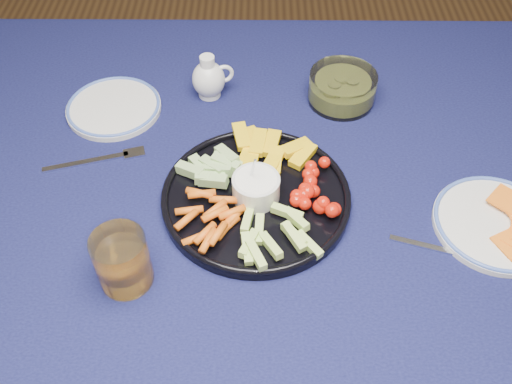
{
  "coord_description": "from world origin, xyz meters",
  "views": [
    {
      "loc": [
        -0.03,
        -0.68,
        1.5
      ],
      "look_at": [
        -0.03,
        -0.04,
        0.77
      ],
      "focal_mm": 40.0,
      "sensor_mm": 36.0,
      "label": 1
    }
  ],
  "objects_px": {
    "juice_tumbler": "(123,263)",
    "side_plate_extra": "(114,107)",
    "dining_table": "(274,216)",
    "creamer_pitcher": "(209,79)",
    "pickle_bowl": "(342,89)",
    "cheese_plate": "(497,222)",
    "crudite_platter": "(255,194)"
  },
  "relations": [
    {
      "from": "creamer_pitcher",
      "to": "side_plate_extra",
      "type": "xyz_separation_m",
      "value": [
        -0.19,
        -0.05,
        -0.03
      ]
    },
    {
      "from": "pickle_bowl",
      "to": "side_plate_extra",
      "type": "distance_m",
      "value": 0.46
    },
    {
      "from": "creamer_pitcher",
      "to": "juice_tumbler",
      "type": "xyz_separation_m",
      "value": [
        -0.1,
        -0.45,
        0.0
      ]
    },
    {
      "from": "crudite_platter",
      "to": "juice_tumbler",
      "type": "height_order",
      "value": "crudite_platter"
    },
    {
      "from": "pickle_bowl",
      "to": "side_plate_extra",
      "type": "bearing_deg",
      "value": -175.57
    },
    {
      "from": "creamer_pitcher",
      "to": "pickle_bowl",
      "type": "height_order",
      "value": "creamer_pitcher"
    },
    {
      "from": "cheese_plate",
      "to": "crudite_platter",
      "type": "bearing_deg",
      "value": 172.68
    },
    {
      "from": "creamer_pitcher",
      "to": "juice_tumbler",
      "type": "bearing_deg",
      "value": -102.61
    },
    {
      "from": "dining_table",
      "to": "cheese_plate",
      "type": "xyz_separation_m",
      "value": [
        0.36,
        -0.09,
        0.1
      ]
    },
    {
      "from": "dining_table",
      "to": "creamer_pitcher",
      "type": "xyz_separation_m",
      "value": [
        -0.13,
        0.25,
        0.13
      ]
    },
    {
      "from": "crudite_platter",
      "to": "creamer_pitcher",
      "type": "height_order",
      "value": "crudite_platter"
    },
    {
      "from": "crudite_platter",
      "to": "juice_tumbler",
      "type": "relative_size",
      "value": 3.33
    },
    {
      "from": "cheese_plate",
      "to": "dining_table",
      "type": "bearing_deg",
      "value": 166.19
    },
    {
      "from": "dining_table",
      "to": "pickle_bowl",
      "type": "relative_size",
      "value": 12.35
    },
    {
      "from": "side_plate_extra",
      "to": "pickle_bowl",
      "type": "bearing_deg",
      "value": 4.43
    },
    {
      "from": "dining_table",
      "to": "creamer_pitcher",
      "type": "bearing_deg",
      "value": 117.51
    },
    {
      "from": "creamer_pitcher",
      "to": "pickle_bowl",
      "type": "xyz_separation_m",
      "value": [
        0.27,
        -0.02,
        -0.01
      ]
    },
    {
      "from": "creamer_pitcher",
      "to": "side_plate_extra",
      "type": "height_order",
      "value": "creamer_pitcher"
    },
    {
      "from": "crudite_platter",
      "to": "pickle_bowl",
      "type": "relative_size",
      "value": 2.41
    },
    {
      "from": "creamer_pitcher",
      "to": "side_plate_extra",
      "type": "relative_size",
      "value": 0.5
    },
    {
      "from": "creamer_pitcher",
      "to": "dining_table",
      "type": "bearing_deg",
      "value": -62.49
    },
    {
      "from": "dining_table",
      "to": "crudite_platter",
      "type": "height_order",
      "value": "crudite_platter"
    },
    {
      "from": "side_plate_extra",
      "to": "dining_table",
      "type": "bearing_deg",
      "value": -31.97
    },
    {
      "from": "cheese_plate",
      "to": "pickle_bowl",
      "type": "bearing_deg",
      "value": 124.99
    },
    {
      "from": "dining_table",
      "to": "pickle_bowl",
      "type": "distance_m",
      "value": 0.3
    },
    {
      "from": "pickle_bowl",
      "to": "juice_tumbler",
      "type": "distance_m",
      "value": 0.57
    },
    {
      "from": "crudite_platter",
      "to": "side_plate_extra",
      "type": "xyz_separation_m",
      "value": [
        -0.28,
        0.24,
        -0.01
      ]
    },
    {
      "from": "pickle_bowl",
      "to": "cheese_plate",
      "type": "distance_m",
      "value": 0.4
    },
    {
      "from": "crudite_platter",
      "to": "creamer_pitcher",
      "type": "distance_m",
      "value": 0.31
    },
    {
      "from": "dining_table",
      "to": "side_plate_extra",
      "type": "distance_m",
      "value": 0.39
    },
    {
      "from": "dining_table",
      "to": "cheese_plate",
      "type": "bearing_deg",
      "value": -13.81
    },
    {
      "from": "juice_tumbler",
      "to": "side_plate_extra",
      "type": "height_order",
      "value": "juice_tumbler"
    }
  ]
}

